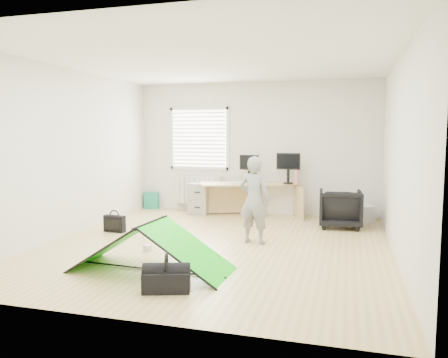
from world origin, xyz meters
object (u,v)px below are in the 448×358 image
(filing_cabinet, at_px, (202,198))
(laptop_bag, at_px, (115,224))
(person, at_px, (254,200))
(monitor_left, at_px, (249,173))
(monitor_right, at_px, (288,172))
(thermos, at_px, (296,177))
(storage_crate, at_px, (357,213))
(desk, at_px, (250,199))
(kite, at_px, (151,246))
(duffel_bag, at_px, (167,281))
(office_chair, at_px, (340,209))

(filing_cabinet, height_order, laptop_bag, filing_cabinet)
(person, bearing_deg, monitor_left, -65.62)
(person, bearing_deg, monitor_right, -86.18)
(thermos, xyz_separation_m, person, (-0.39, -2.15, -0.15))
(filing_cabinet, bearing_deg, storage_crate, 6.69)
(desk, bearing_deg, storage_crate, -23.41)
(desk, relative_size, kite, 1.02)
(monitor_left, distance_m, storage_crate, 2.21)
(kite, distance_m, storage_crate, 4.51)
(monitor_right, relative_size, duffel_bag, 0.93)
(thermos, relative_size, person, 0.21)
(monitor_left, relative_size, kite, 0.22)
(desk, height_order, filing_cabinet, desk)
(office_chair, distance_m, storage_crate, 0.71)
(duffel_bag, bearing_deg, monitor_left, 73.50)
(thermos, height_order, storage_crate, thermos)
(person, bearing_deg, desk, -66.08)
(thermos, bearing_deg, filing_cabinet, 179.81)
(filing_cabinet, xyz_separation_m, person, (1.57, -2.16, 0.34))
(thermos, distance_m, office_chair, 1.17)
(filing_cabinet, bearing_deg, laptop_bag, -104.83)
(monitor_left, bearing_deg, laptop_bag, -112.39)
(monitor_left, relative_size, monitor_right, 0.93)
(person, distance_m, laptop_bag, 2.48)
(person, xyz_separation_m, laptop_bag, (-2.42, 0.08, -0.52))
(kite, height_order, duffel_bag, kite)
(filing_cabinet, bearing_deg, thermos, 7.33)
(filing_cabinet, relative_size, office_chair, 0.87)
(kite, relative_size, duffel_bag, 3.89)
(office_chair, bearing_deg, monitor_left, -21.84)
(kite, bearing_deg, monitor_right, 76.60)
(thermos, relative_size, kite, 0.14)
(office_chair, bearing_deg, storage_crate, -120.14)
(thermos, relative_size, office_chair, 0.37)
(monitor_right, bearing_deg, kite, -106.55)
(storage_crate, bearing_deg, monitor_left, -179.31)
(monitor_left, distance_m, laptop_bag, 2.84)
(person, height_order, laptop_bag, person)
(laptop_bag, bearing_deg, desk, 52.73)
(desk, xyz_separation_m, monitor_right, (0.76, 0.04, 0.56))
(duffel_bag, bearing_deg, laptop_bag, 112.41)
(duffel_bag, bearing_deg, filing_cabinet, 86.50)
(storage_crate, bearing_deg, office_chair, -116.61)
(monitor_right, relative_size, office_chair, 0.63)
(office_chair, height_order, storage_crate, office_chair)
(filing_cabinet, distance_m, office_chair, 2.88)
(desk, height_order, duffel_bag, desk)
(person, relative_size, kite, 0.69)
(monitor_right, bearing_deg, monitor_left, -174.93)
(thermos, bearing_deg, person, -100.19)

